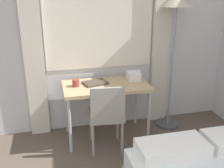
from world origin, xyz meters
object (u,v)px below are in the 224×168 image
Objects in this scene: desk at (106,89)px; standing_lamp at (177,10)px; mug at (76,83)px; book at (95,83)px; telephone at (133,76)px; desk_chair at (107,113)px.

standing_lamp reaches higher than desk.
book is at bearing 8.24° from mug.
desk is at bearing -174.64° from standing_lamp.
telephone is at bearing 178.76° from standing_lamp.
standing_lamp is at bearing 1.45° from book.
book is (-0.06, 0.36, 0.25)m from desk_chair.
mug is (-1.28, -0.06, -0.82)m from standing_lamp.
standing_lamp reaches higher than book.
book is (-0.51, -0.04, -0.04)m from telephone.
desk is 1.25× the size of desk_chair.
desk_chair is (-0.06, -0.30, -0.17)m from desk.
desk_chair is at bearing -101.66° from desk.
desk is 0.35m from desk_chair.
desk is at bearing 84.12° from desk_chair.
book is at bearing -175.74° from telephone.
desk is at bearing -165.82° from telephone.
desk is 12.00× the size of mug.
desk is 0.38m from mug.
desk is 0.42m from telephone.
mug is at bearing 138.54° from desk_chair.
desk_chair is 0.53m from mug.
telephone reaches higher than book.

